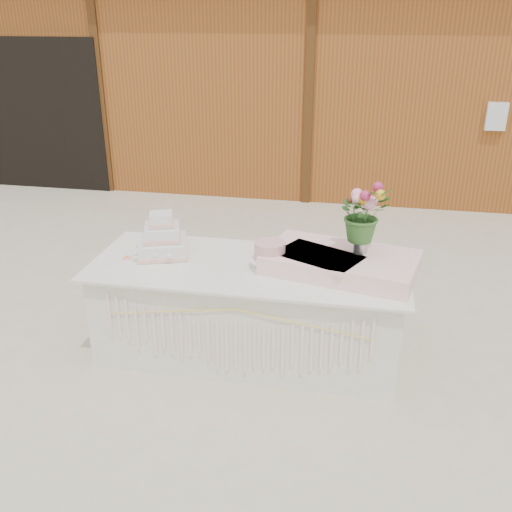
{
  "coord_description": "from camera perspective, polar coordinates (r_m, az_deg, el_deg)",
  "views": [
    {
      "loc": [
        0.81,
        -3.84,
        2.55
      ],
      "look_at": [
        0.0,
        0.3,
        0.72
      ],
      "focal_mm": 40.0,
      "sensor_mm": 36.0,
      "label": 1
    }
  ],
  "objects": [
    {
      "name": "loose_flowers",
      "position": [
        4.62,
        -12.45,
        0.34
      ],
      "size": [
        0.22,
        0.4,
        0.02
      ],
      "primitive_type": null,
      "rotation": [
        0.0,
        0.0,
        -0.19
      ],
      "color": "pink",
      "rests_on": "cake_table"
    },
    {
      "name": "flower_vase",
      "position": [
        4.23,
        10.43,
        1.25
      ],
      "size": [
        0.11,
        0.11,
        0.15
      ],
      "primitive_type": "cylinder",
      "color": "#A9A9AE",
      "rests_on": "satin_runner"
    },
    {
      "name": "pink_cake_stand",
      "position": [
        4.22,
        1.39,
        0.21
      ],
      "size": [
        0.29,
        0.29,
        0.21
      ],
      "color": "white",
      "rests_on": "cake_table"
    },
    {
      "name": "bouquet",
      "position": [
        4.14,
        10.71,
        4.84
      ],
      "size": [
        0.48,
        0.46,
        0.41
      ],
      "primitive_type": "imported",
      "rotation": [
        0.0,
        0.0,
        0.48
      ],
      "color": "#366829",
      "rests_on": "flower_vase"
    },
    {
      "name": "satin_runner",
      "position": [
        4.24,
        8.49,
        -0.62
      ],
      "size": [
        1.2,
        0.85,
        0.14
      ],
      "primitive_type": "cube",
      "rotation": [
        0.0,
        0.0,
        -0.22
      ],
      "color": "#FFD7CD",
      "rests_on": "cake_table"
    },
    {
      "name": "ground",
      "position": [
        4.68,
        -0.72,
        -9.56
      ],
      "size": [
        80.0,
        80.0,
        0.0
      ],
      "primitive_type": "plane",
      "color": "beige",
      "rests_on": "ground"
    },
    {
      "name": "barn",
      "position": [
        9.91,
        6.62,
        18.24
      ],
      "size": [
        12.6,
        4.6,
        3.3
      ],
      "color": "brown",
      "rests_on": "ground"
    },
    {
      "name": "cake_table",
      "position": [
        4.48,
        -0.75,
        -5.44
      ],
      "size": [
        2.4,
        1.0,
        0.77
      ],
      "color": "white",
      "rests_on": "ground"
    },
    {
      "name": "wedding_cake",
      "position": [
        4.52,
        -9.31,
        1.54
      ],
      "size": [
        0.48,
        0.48,
        0.34
      ],
      "rotation": [
        0.0,
        0.0,
        0.32
      ],
      "color": "white",
      "rests_on": "cake_table"
    }
  ]
}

